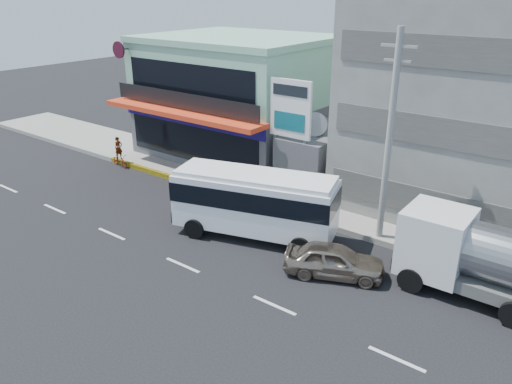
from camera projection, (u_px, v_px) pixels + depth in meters
ground at (183, 265)px, 22.22m from camera, size 120.00×120.00×0.00m
sidewalk at (378, 218)px, 26.37m from camera, size 70.00×5.00×0.30m
shop_building at (239, 100)px, 35.41m from camera, size 12.40×11.70×8.00m
gap_structure at (321, 159)px, 30.38m from camera, size 3.00×6.00×3.50m
satellite_dish at (314, 134)px, 28.94m from camera, size 1.50×1.50×0.15m
billboard at (290, 115)px, 27.38m from camera, size 2.60×0.18×6.90m
utility_pole_near at (389, 139)px, 22.34m from camera, size 1.60×0.30×10.00m
minibus at (255, 199)px, 24.07m from camera, size 8.30×4.68×3.31m
sedan at (334, 260)px, 21.20m from camera, size 4.58×3.27×1.45m
tanker_truck at (502, 264)px, 18.91m from camera, size 8.35×2.77×3.28m
motorcycle_rider at (120, 157)px, 34.09m from camera, size 1.69×0.77×2.09m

